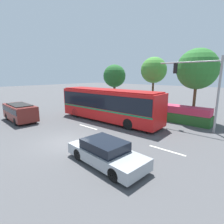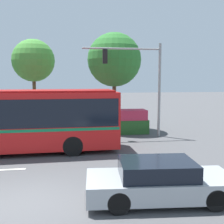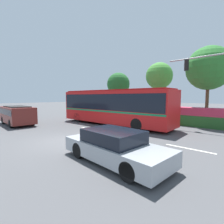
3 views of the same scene
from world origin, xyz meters
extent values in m
plane|color=#4C4C4F|center=(0.00, 0.00, 0.00)|extent=(140.00, 140.00, 0.00)
cube|color=red|center=(-1.68, 6.29, 1.70)|extent=(11.49, 2.85, 2.90)
cube|color=black|center=(-1.68, 6.29, 2.16)|extent=(11.26, 2.89, 1.39)
cube|color=#147A47|center=(-1.68, 6.29, 1.35)|extent=(11.37, 2.88, 0.14)
cube|color=black|center=(-7.41, 6.15, 2.05)|extent=(0.11, 2.19, 1.62)
cube|color=maroon|center=(-1.68, 6.29, 3.20)|extent=(11.02, 2.64, 0.10)
cylinder|color=black|center=(-5.54, 5.06, 0.50)|extent=(1.01, 0.32, 1.00)
cylinder|color=black|center=(-5.59, 7.34, 0.50)|extent=(1.01, 0.32, 1.00)
cylinder|color=black|center=(1.66, 5.24, 0.50)|extent=(1.01, 0.32, 1.00)
cylinder|color=black|center=(1.61, 7.51, 0.50)|extent=(1.01, 0.32, 1.00)
cube|color=#9EA3A8|center=(4.33, -0.39, 0.48)|extent=(4.75, 2.24, 0.60)
cube|color=black|center=(4.22, -0.38, 1.03)|extent=(2.43, 1.83, 0.50)
cylinder|color=black|center=(5.82, 0.33, 0.33)|extent=(0.68, 0.27, 0.66)
cylinder|color=black|center=(5.69, -1.33, 0.33)|extent=(0.68, 0.27, 0.66)
cylinder|color=black|center=(3.01, 0.55, 0.33)|extent=(0.68, 0.27, 0.66)
cylinder|color=black|center=(2.88, -1.11, 0.33)|extent=(0.68, 0.27, 0.66)
cube|color=maroon|center=(-8.44, 0.26, 0.95)|extent=(4.94, 2.32, 1.45)
cube|color=black|center=(-8.44, 0.26, 1.27)|extent=(4.75, 2.33, 0.49)
cube|color=black|center=(-8.44, 0.26, 1.71)|extent=(3.47, 1.82, 0.08)
cylinder|color=black|center=(-6.94, 1.02, 0.37)|extent=(0.76, 0.31, 0.74)
cylinder|color=black|center=(-7.06, -0.69, 0.37)|extent=(0.76, 0.31, 0.74)
cylinder|color=black|center=(-9.82, 1.22, 0.37)|extent=(0.76, 0.31, 0.74)
cylinder|color=black|center=(-9.94, -0.49, 0.37)|extent=(0.76, 0.31, 0.74)
cylinder|color=gray|center=(7.41, 9.31, 3.06)|extent=(0.18, 0.18, 6.12)
cylinder|color=gray|center=(4.89, 9.31, 5.74)|extent=(5.05, 0.12, 0.12)
cube|color=black|center=(3.80, 9.31, 5.24)|extent=(0.30, 0.22, 0.90)
cylinder|color=red|center=(3.80, 9.43, 5.54)|extent=(0.18, 0.02, 0.18)
cylinder|color=yellow|center=(3.80, 9.43, 5.24)|extent=(0.18, 0.02, 0.18)
cylinder|color=green|center=(3.80, 9.43, 4.94)|extent=(0.18, 0.02, 0.18)
cube|color=#286028|center=(1.92, 10.68, 0.48)|extent=(10.08, 1.43, 0.97)
cube|color=#CC3351|center=(1.92, 10.68, 1.31)|extent=(9.88, 1.36, 0.69)
cylinder|color=brown|center=(-7.40, 13.91, 1.65)|extent=(0.37, 0.37, 3.31)
sphere|color=#236028|center=(-7.40, 13.91, 4.52)|extent=(3.37, 3.37, 3.37)
cylinder|color=brown|center=(-1.28, 14.71, 2.04)|extent=(0.27, 0.27, 4.08)
sphere|color=#479338|center=(-1.28, 14.71, 5.29)|extent=(3.36, 3.36, 3.36)
cylinder|color=brown|center=(4.84, 12.14, 1.90)|extent=(0.29, 0.29, 3.81)
sphere|color=#2D752D|center=(4.84, 12.14, 5.23)|extent=(3.96, 3.96, 3.96)
cube|color=silver|center=(-1.56, 3.43, 0.01)|extent=(2.40, 0.16, 0.01)
cube|color=silver|center=(6.04, 3.35, 0.01)|extent=(2.40, 0.16, 0.01)
camera|label=1|loc=(10.30, -6.68, 4.67)|focal=28.18mm
camera|label=2|loc=(1.58, -8.55, 3.80)|focal=44.90mm
camera|label=3|loc=(8.58, -5.30, 2.60)|focal=26.57mm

